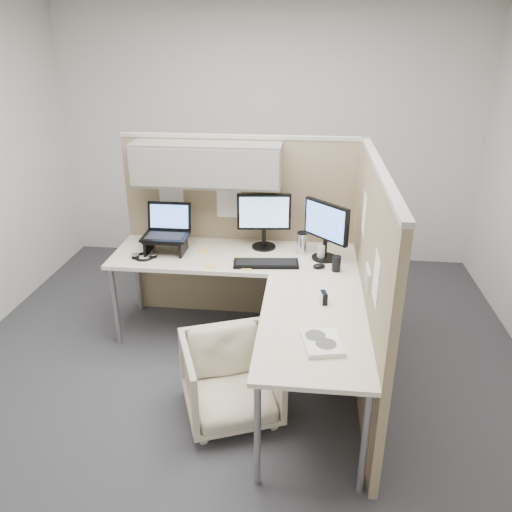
# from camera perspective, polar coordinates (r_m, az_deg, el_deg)

# --- Properties ---
(ground) EXTENTS (4.50, 4.50, 0.00)m
(ground) POSITION_cam_1_polar(r_m,az_deg,el_deg) (3.95, -1.88, -12.77)
(ground) COLOR #323136
(ground) RESTS_ON ground
(partition_back) EXTENTS (2.00, 0.36, 1.63)m
(partition_back) POSITION_cam_1_polar(r_m,az_deg,el_deg) (4.23, -3.43, 6.40)
(partition_back) COLOR #917E5F
(partition_back) RESTS_ON ground
(partition_right) EXTENTS (0.07, 2.03, 1.63)m
(partition_right) POSITION_cam_1_polar(r_m,az_deg,el_deg) (3.47, 12.69, -3.15)
(partition_right) COLOR #917E5F
(partition_right) RESTS_ON ground
(desk) EXTENTS (2.00, 1.98, 0.73)m
(desk) POSITION_cam_1_polar(r_m,az_deg,el_deg) (3.69, 0.17, -3.10)
(desk) COLOR beige
(desk) RESTS_ON ground
(office_chair) EXTENTS (0.76, 0.74, 0.62)m
(office_chair) POSITION_cam_1_polar(r_m,az_deg,el_deg) (3.38, -2.88, -13.49)
(office_chair) COLOR beige
(office_chair) RESTS_ON ground
(monitor_left) EXTENTS (0.44, 0.20, 0.47)m
(monitor_left) POSITION_cam_1_polar(r_m,az_deg,el_deg) (4.10, 0.92, 4.53)
(monitor_left) COLOR black
(monitor_left) RESTS_ON desk
(monitor_right) EXTENTS (0.33, 0.34, 0.47)m
(monitor_right) POSITION_cam_1_polar(r_m,az_deg,el_deg) (3.92, 8.00, 3.38)
(monitor_right) COLOR black
(monitor_right) RESTS_ON desk
(laptop_station) EXTENTS (0.36, 0.31, 0.38)m
(laptop_station) POSITION_cam_1_polar(r_m,az_deg,el_deg) (4.15, -10.20, 2.46)
(laptop_station) COLOR black
(laptop_station) RESTS_ON desk
(keyboard) EXTENTS (0.52, 0.22, 0.02)m
(keyboard) POSITION_cam_1_polar(r_m,az_deg,el_deg) (3.87, 1.16, -0.86)
(keyboard) COLOR black
(keyboard) RESTS_ON desk
(mouse) EXTENTS (0.11, 0.09, 0.03)m
(mouse) POSITION_cam_1_polar(r_m,az_deg,el_deg) (3.84, 7.22, -1.14)
(mouse) COLOR black
(mouse) RESTS_ON desk
(travel_mug) EXTENTS (0.09, 0.09, 0.18)m
(travel_mug) POSITION_cam_1_polar(r_m,az_deg,el_deg) (4.07, 5.29, 1.53)
(travel_mug) COLOR silver
(travel_mug) RESTS_ON desk
(soda_can_green) EXTENTS (0.07, 0.07, 0.12)m
(soda_can_green) POSITION_cam_1_polar(r_m,az_deg,el_deg) (3.80, 9.19, -0.87)
(soda_can_green) COLOR black
(soda_can_green) RESTS_ON desk
(soda_can_silver) EXTENTS (0.07, 0.07, 0.12)m
(soda_can_silver) POSITION_cam_1_polar(r_m,az_deg,el_deg) (4.00, 7.46, 0.50)
(soda_can_silver) COLOR silver
(soda_can_silver) RESTS_ON desk
(sticky_note_c) EXTENTS (0.11, 0.11, 0.01)m
(sticky_note_c) POSITION_cam_1_polar(r_m,az_deg,el_deg) (4.14, -6.05, 0.59)
(sticky_note_c) COLOR yellow
(sticky_note_c) RESTS_ON desk
(sticky_note_d) EXTENTS (0.08, 0.08, 0.01)m
(sticky_note_d) POSITION_cam_1_polar(r_m,az_deg,el_deg) (3.97, -2.06, -0.34)
(sticky_note_d) COLOR yellow
(sticky_note_d) RESTS_ON desk
(sticky_note_b) EXTENTS (0.09, 0.09, 0.01)m
(sticky_note_b) POSITION_cam_1_polar(r_m,az_deg,el_deg) (3.82, -0.97, -1.34)
(sticky_note_b) COLOR yellow
(sticky_note_b) RESTS_ON desk
(sticky_note_a) EXTENTS (0.09, 0.09, 0.01)m
(sticky_note_a) POSITION_cam_1_polar(r_m,az_deg,el_deg) (3.87, -5.19, -1.07)
(sticky_note_a) COLOR yellow
(sticky_note_a) RESTS_ON desk
(headphones) EXTENTS (0.20, 0.19, 0.03)m
(headphones) POSITION_cam_1_polar(r_m,az_deg,el_deg) (4.09, -12.65, -0.05)
(headphones) COLOR black
(headphones) RESTS_ON desk
(paper_stack) EXTENTS (0.26, 0.31, 0.03)m
(paper_stack) POSITION_cam_1_polar(r_m,az_deg,el_deg) (2.92, 7.57, -9.82)
(paper_stack) COLOR white
(paper_stack) RESTS_ON desk
(desk_clock) EXTENTS (0.05, 0.09, 0.08)m
(desk_clock) POSITION_cam_1_polar(r_m,az_deg,el_deg) (3.34, 7.74, -4.73)
(desk_clock) COLOR black
(desk_clock) RESTS_ON desk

